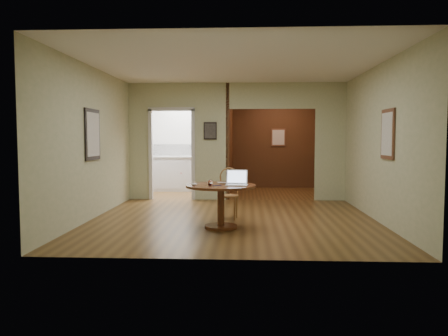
{
  "coord_description": "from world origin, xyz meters",
  "views": [
    {
      "loc": [
        0.23,
        -7.58,
        1.45
      ],
      "look_at": [
        -0.15,
        -0.2,
        0.93
      ],
      "focal_mm": 35.0,
      "sensor_mm": 36.0,
      "label": 1
    }
  ],
  "objects_px": {
    "chair": "(228,190)",
    "open_laptop": "(237,181)",
    "dining_table": "(221,196)",
    "closed_laptop": "(229,183)"
  },
  "relations": [
    {
      "from": "open_laptop",
      "to": "closed_laptop",
      "type": "xyz_separation_m",
      "value": [
        -0.13,
        0.16,
        -0.05
      ]
    },
    {
      "from": "dining_table",
      "to": "open_laptop",
      "type": "height_order",
      "value": "open_laptop"
    },
    {
      "from": "chair",
      "to": "closed_laptop",
      "type": "height_order",
      "value": "chair"
    },
    {
      "from": "dining_table",
      "to": "chair",
      "type": "xyz_separation_m",
      "value": [
        0.09,
        0.87,
        -0.01
      ]
    },
    {
      "from": "chair",
      "to": "open_laptop",
      "type": "relative_size",
      "value": 2.47
    },
    {
      "from": "chair",
      "to": "closed_laptop",
      "type": "bearing_deg",
      "value": -81.06
    },
    {
      "from": "dining_table",
      "to": "open_laptop",
      "type": "distance_m",
      "value": 0.36
    },
    {
      "from": "chair",
      "to": "open_laptop",
      "type": "xyz_separation_m",
      "value": [
        0.17,
        -0.92,
        0.26
      ]
    },
    {
      "from": "chair",
      "to": "open_laptop",
      "type": "distance_m",
      "value": 0.97
    },
    {
      "from": "dining_table",
      "to": "closed_laptop",
      "type": "distance_m",
      "value": 0.25
    }
  ]
}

